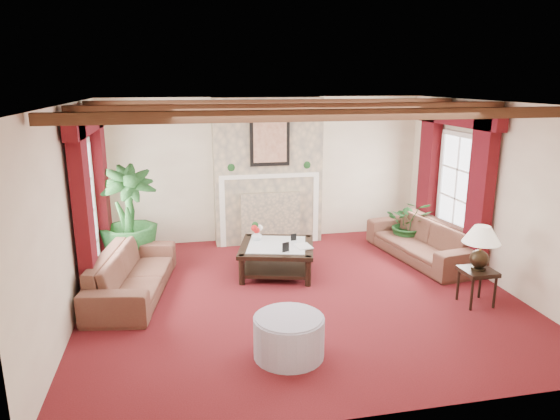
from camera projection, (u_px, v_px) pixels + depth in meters
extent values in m
plane|color=#470C0E|center=(300.00, 294.00, 7.19)|extent=(6.00, 6.00, 0.00)
plane|color=white|center=(302.00, 103.00, 6.51)|extent=(6.00, 6.00, 0.00)
cube|color=beige|center=(266.00, 170.00, 9.45)|extent=(6.00, 0.02, 2.70)
cube|color=beige|center=(69.00, 215.00, 6.27)|extent=(0.02, 5.50, 2.70)
cube|color=beige|center=(496.00, 194.00, 7.43)|extent=(0.02, 5.50, 2.70)
imported|color=#370F18|center=(132.00, 266.00, 7.09)|extent=(2.41, 1.35, 0.86)
imported|color=#370F18|center=(423.00, 234.00, 8.53)|extent=(2.46, 1.33, 0.88)
imported|color=black|center=(130.00, 239.00, 8.21)|extent=(2.04, 2.28, 0.93)
imported|color=black|center=(409.00, 229.00, 9.14)|extent=(1.50, 1.53, 0.71)
cylinder|color=#948FA2|center=(289.00, 337.00, 5.54)|extent=(0.79, 0.79, 0.46)
imported|color=silver|center=(257.00, 235.00, 8.09)|extent=(0.20, 0.21, 0.17)
imported|color=black|center=(297.00, 239.00, 7.70)|extent=(0.23, 0.08, 0.31)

